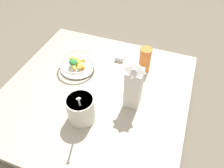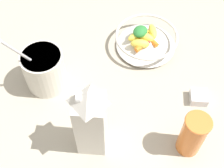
{
  "view_description": "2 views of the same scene",
  "coord_description": "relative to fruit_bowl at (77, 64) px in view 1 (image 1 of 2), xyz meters",
  "views": [
    {
      "loc": [
        0.36,
        -0.71,
        0.9
      ],
      "look_at": [
        0.09,
        0.03,
        0.1
      ],
      "focal_mm": 35.0,
      "sensor_mm": 36.0,
      "label": 1
    },
    {
      "loc": [
        0.58,
        0.08,
        0.87
      ],
      "look_at": [
        0.06,
        0.03,
        0.13
      ],
      "focal_mm": 50.0,
      "sensor_mm": 36.0,
      "label": 2
    }
  ],
  "objects": [
    {
      "name": "ground_plane",
      "position": [
        0.17,
        -0.13,
        -0.08
      ],
      "size": [
        6.0,
        6.0,
        0.0
      ],
      "primitive_type": "plane",
      "color": "#665B4C"
    },
    {
      "name": "countertop",
      "position": [
        0.17,
        -0.13,
        -0.06
      ],
      "size": [
        0.97,
        0.97,
        0.04
      ],
      "color": "#B2A893",
      "rests_on": "ground_plane"
    },
    {
      "name": "fruit_bowl",
      "position": [
        0.0,
        0.0,
        0.0
      ],
      "size": [
        0.22,
        0.22,
        0.08
      ],
      "color": "silver",
      "rests_on": "countertop"
    },
    {
      "name": "milk_carton",
      "position": [
        0.38,
        -0.14,
        0.09
      ],
      "size": [
        0.08,
        0.08,
        0.26
      ],
      "color": "silver",
      "rests_on": "countertop"
    },
    {
      "name": "yogurt_tub",
      "position": [
        0.18,
        -0.31,
        0.04
      ],
      "size": [
        0.13,
        0.15,
        0.25
      ],
      "color": "silver",
      "rests_on": "countertop"
    },
    {
      "name": "drinking_cup",
      "position": [
        0.37,
        0.13,
        0.04
      ],
      "size": [
        0.07,
        0.07,
        0.15
      ],
      "color": "orange",
      "rests_on": "countertop"
    },
    {
      "name": "spice_jar",
      "position": [
        0.21,
        0.17,
        -0.02
      ],
      "size": [
        0.05,
        0.05,
        0.03
      ],
      "color": "silver",
      "rests_on": "countertop"
    }
  ]
}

